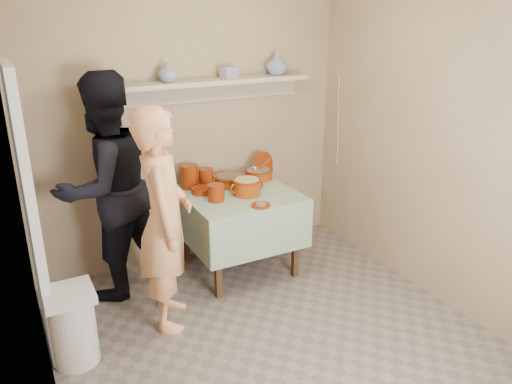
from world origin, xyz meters
TOP-DOWN VIEW (x-y plane):
  - ground at (0.00, 0.00)m, footprint 3.50×3.50m
  - tile_panel at (-1.46, 0.95)m, footprint 0.06×0.70m
  - plate_stack_a at (-0.09, 1.60)m, footprint 0.16×0.16m
  - plate_stack_b at (0.07, 1.57)m, footprint 0.14×0.14m
  - bowl_stack at (-0.01, 1.17)m, footprint 0.14×0.14m
  - empty_bowl at (-0.05, 1.40)m, footprint 0.18×0.18m
  - propped_lid at (0.67, 1.56)m, footprint 0.26×0.15m
  - vase_right at (0.84, 1.63)m, footprint 0.26×0.26m
  - vase_left at (-0.22, 1.62)m, footprint 0.21×0.21m
  - ceramic_box at (0.34, 1.61)m, footprint 0.16×0.13m
  - person_cook at (-0.59, 0.78)m, footprint 0.58×0.71m
  - person_helper at (-0.86, 1.43)m, footprint 1.12×1.02m
  - room_shell at (0.00, 0.00)m, footprint 3.04×3.54m
  - serving_table at (0.25, 1.28)m, footprint 0.97×0.97m
  - cazuela_meat_a at (0.26, 1.48)m, footprint 0.30×0.30m
  - cazuela_meat_b at (0.58, 1.52)m, footprint 0.28×0.28m
  - ladle at (0.56, 1.53)m, footprint 0.08×0.26m
  - cazuela_rice at (0.29, 1.18)m, footprint 0.33×0.25m
  - front_plate at (0.26, 0.88)m, footprint 0.16×0.16m
  - wall_shelf at (0.20, 1.65)m, footprint 1.80×0.25m
  - trash_bin at (-1.33, 0.60)m, footprint 0.32×0.32m
  - electrical_cord at (1.47, 1.48)m, footprint 0.01×0.05m

SIDE VIEW (x-z plane):
  - ground at x=0.00m, z-range 0.00..0.00m
  - trash_bin at x=-1.33m, z-range 0.00..0.56m
  - serving_table at x=0.25m, z-range 0.26..1.02m
  - front_plate at x=0.26m, z-range 0.76..0.78m
  - empty_bowl at x=-0.05m, z-range 0.76..0.82m
  - cazuela_meat_a at x=0.26m, z-range 0.77..0.87m
  - cazuela_meat_b at x=0.58m, z-range 0.77..0.87m
  - bowl_stack at x=-0.01m, z-range 0.76..0.90m
  - plate_stack_b at x=0.07m, z-range 0.76..0.92m
  - cazuela_rice at x=0.29m, z-range 0.77..0.92m
  - person_cook at x=-0.59m, z-range 0.00..1.69m
  - plate_stack_a at x=-0.09m, z-range 0.76..0.98m
  - ladle at x=0.56m, z-range 0.78..0.97m
  - propped_lid at x=0.67m, z-range 0.75..1.01m
  - person_helper at x=-0.86m, z-range 0.00..1.87m
  - tile_panel at x=-1.46m, z-range 0.00..2.00m
  - electrical_cord at x=1.47m, z-range 0.80..1.70m
  - room_shell at x=0.00m, z-range 0.30..2.92m
  - wall_shelf at x=0.20m, z-range 1.57..1.78m
  - ceramic_box at x=0.34m, z-range 1.72..1.82m
  - vase_left at x=-0.22m, z-range 1.72..1.90m
  - vase_right at x=0.84m, z-range 1.72..1.93m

